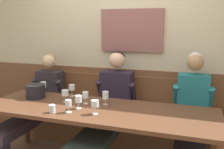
# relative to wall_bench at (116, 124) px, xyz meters

# --- Properties ---
(room_wall_back) EXTENTS (6.80, 0.12, 2.80)m
(room_wall_back) POSITION_rel_wall_bench_xyz_m (0.00, 0.26, 1.12)
(room_wall_back) COLOR beige
(room_wall_back) RESTS_ON ground
(wood_wainscot_panel) EXTENTS (6.80, 0.03, 1.02)m
(wood_wainscot_panel) POSITION_rel_wall_bench_xyz_m (0.00, 0.21, 0.23)
(wood_wainscot_panel) COLOR brown
(wood_wainscot_panel) RESTS_ON ground
(wall_bench) EXTENTS (2.84, 0.42, 0.94)m
(wall_bench) POSITION_rel_wall_bench_xyz_m (0.00, 0.00, 0.00)
(wall_bench) COLOR brown
(wall_bench) RESTS_ON ground
(dining_table) EXTENTS (2.54, 0.83, 0.75)m
(dining_table) POSITION_rel_wall_bench_xyz_m (0.00, -0.72, 0.39)
(dining_table) COLOR #553321
(dining_table) RESTS_ON ground
(person_center_left_seat) EXTENTS (0.47, 1.30, 1.24)m
(person_center_left_seat) POSITION_rel_wall_bench_xyz_m (-1.01, -0.39, 0.32)
(person_center_left_seat) COLOR #2D253A
(person_center_left_seat) RESTS_ON ground
(person_right_seat) EXTENTS (0.52, 1.31, 1.31)m
(person_right_seat) POSITION_rel_wall_bench_xyz_m (0.01, -0.36, 0.35)
(person_right_seat) COLOR #37313B
(person_right_seat) RESTS_ON ground
(person_center_right_seat) EXTENTS (0.47, 1.31, 1.31)m
(person_center_right_seat) POSITION_rel_wall_bench_xyz_m (0.98, -0.35, 0.36)
(person_center_right_seat) COLOR #243133
(person_center_right_seat) RESTS_ON ground
(ice_bucket) EXTENTS (0.23, 0.23, 0.16)m
(ice_bucket) POSITION_rel_wall_bench_xyz_m (-0.86, -0.58, 0.55)
(ice_bucket) COLOR black
(ice_bucket) RESTS_ON dining_table
(wine_glass_by_bottle) EXTENTS (0.07, 0.07, 0.15)m
(wine_glass_by_bottle) POSITION_rel_wall_bench_xyz_m (0.05, -0.57, 0.57)
(wine_glass_by_bottle) COLOR silver
(wine_glass_by_bottle) RESTS_ON dining_table
(wine_glass_mid_left) EXTENTS (0.06, 0.06, 0.13)m
(wine_glass_mid_left) POSITION_rel_wall_bench_xyz_m (-0.22, -0.93, 0.56)
(wine_glass_mid_left) COLOR silver
(wine_glass_mid_left) RESTS_ON dining_table
(wine_glass_near_bucket) EXTENTS (0.08, 0.08, 0.14)m
(wine_glass_near_bucket) POSITION_rel_wall_bench_xyz_m (0.05, -0.89, 0.57)
(wine_glass_near_bucket) COLOR silver
(wine_glass_near_bucket) RESTS_ON dining_table
(wine_glass_left_end) EXTENTS (0.07, 0.07, 0.14)m
(wine_glass_left_end) POSITION_rel_wall_bench_xyz_m (-0.18, -0.79, 0.57)
(wine_glass_left_end) COLOR silver
(wine_glass_left_end) RESTS_ON dining_table
(wine_glass_center_rear) EXTENTS (0.07, 0.07, 0.14)m
(wine_glass_center_rear) POSITION_rel_wall_bench_xyz_m (-0.18, -0.61, 0.56)
(wine_glass_center_rear) COLOR silver
(wine_glass_center_rear) RESTS_ON dining_table
(wine_glass_mid_right) EXTENTS (0.07, 0.07, 0.16)m
(wine_glass_mid_right) POSITION_rel_wall_bench_xyz_m (-0.87, -0.39, 0.58)
(wine_glass_mid_right) COLOR silver
(wine_glass_mid_right) RESTS_ON dining_table
(wine_glass_right_end) EXTENTS (0.08, 0.08, 0.15)m
(wine_glass_right_end) POSITION_rel_wall_bench_xyz_m (-0.46, -0.39, 0.57)
(wine_glass_right_end) COLOR silver
(wine_glass_right_end) RESTS_ON dining_table
(wine_glass_center_front) EXTENTS (0.08, 0.08, 0.14)m
(wine_glass_center_front) POSITION_rel_wall_bench_xyz_m (-0.43, -0.63, 0.57)
(wine_glass_center_front) COLOR silver
(wine_glass_center_front) RESTS_ON dining_table
(water_tumbler_left) EXTENTS (0.07, 0.07, 0.08)m
(water_tumbler_left) POSITION_rel_wall_bench_xyz_m (-0.38, -0.99, 0.51)
(water_tumbler_left) COLOR silver
(water_tumbler_left) RESTS_ON dining_table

